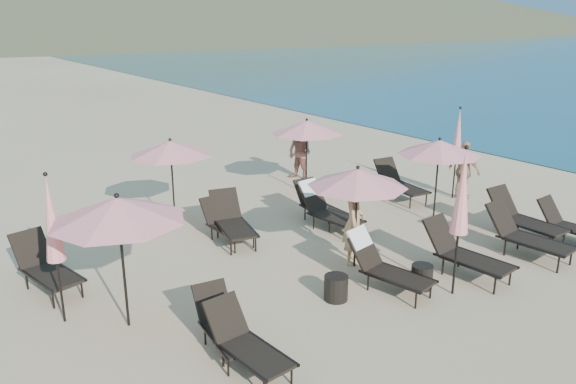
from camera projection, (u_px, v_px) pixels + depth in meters
ground at (430, 281)px, 10.94m from camera, size 800.00×800.00×0.00m
lounger_0 at (246, 342)px, 8.13m from camera, size 0.74×1.61×0.90m
lounger_1 at (224, 325)px, 8.62m from camera, size 0.74×1.55×0.86m
lounger_2 at (383, 264)px, 10.51m from camera, size 0.95×1.78×1.06m
lounger_3 at (464, 252)px, 11.06m from camera, size 0.87×1.87×1.04m
lounger_4 at (526, 234)px, 11.95m from camera, size 0.88×1.91×1.06m
lounger_5 at (570, 224)px, 12.74m from camera, size 0.71×1.63×0.92m
lounger_6 at (45, 266)px, 10.50m from camera, size 1.00×1.83×0.99m
lounger_7 at (226, 223)px, 12.81m from camera, size 0.67×1.60×0.91m
lounger_8 at (232, 220)px, 12.83m from camera, size 1.08×1.90×1.03m
lounger_9 at (326, 208)px, 13.55m from camera, size 0.83×1.80×1.08m
lounger_10 at (319, 204)px, 14.05m from camera, size 0.70×1.68×0.95m
lounger_11 at (399, 182)px, 15.78m from camera, size 0.89×1.86×1.03m
lounger_12 at (523, 217)px, 12.98m from camera, size 0.73×1.85×1.06m
umbrella_open_0 at (118, 209)px, 8.77m from camera, size 2.15×2.15×2.32m
umbrella_open_1 at (358, 178)px, 11.03m from camera, size 2.00×2.00×2.15m
umbrella_open_2 at (439, 148)px, 13.52m from camera, size 2.01×2.01×2.17m
umbrella_open_3 at (171, 148)px, 13.49m from camera, size 2.00×2.00×2.16m
umbrella_open_4 at (307, 127)px, 15.80m from camera, size 2.06×2.06×2.21m
umbrella_closed_0 at (462, 193)px, 9.87m from camera, size 0.33×0.33×2.83m
umbrella_closed_1 at (458, 135)px, 15.44m from camera, size 0.30×0.30×2.61m
umbrella_closed_2 at (51, 220)px, 8.96m from camera, size 0.31×0.31×2.62m
side_table_0 at (336, 288)px, 10.16m from camera, size 0.44×0.44×0.47m
side_table_1 at (422, 277)px, 10.61m from camera, size 0.41×0.41×0.46m
beachgoer_a at (354, 222)px, 11.53m from camera, size 0.77×0.75×1.79m
beachgoer_b at (300, 153)px, 17.56m from camera, size 0.84×0.96×1.69m
beachgoer_c at (464, 170)px, 15.67m from camera, size 0.47×0.99×1.65m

